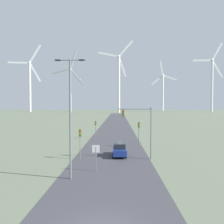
{
  "coord_description": "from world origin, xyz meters",
  "views": [
    {
      "loc": [
        0.88,
        -11.69,
        7.09
      ],
      "look_at": [
        0.0,
        19.39,
        6.06
      ],
      "focal_mm": 35.0,
      "sensor_mm": 36.0,
      "label": 1
    }
  ],
  "objects_px": {
    "traffic_light_post_near_right": "(139,129)",
    "wind_turbine_left": "(70,85)",
    "traffic_light_mast_overhead": "(140,123)",
    "wind_turbine_right": "(163,89)",
    "wind_turbine_far_right": "(212,81)",
    "streetlamp": "(70,106)",
    "car_approaching": "(119,150)",
    "traffic_light_post_mid_left": "(96,126)",
    "wind_turbine_center": "(119,79)",
    "wind_turbine_far_left": "(30,82)",
    "stop_sign_near": "(96,153)",
    "traffic_light_post_near_left": "(80,137)"
  },
  "relations": [
    {
      "from": "car_approaching",
      "to": "traffic_light_mast_overhead",
      "type": "bearing_deg",
      "value": -29.8
    },
    {
      "from": "wind_turbine_left",
      "to": "wind_turbine_right",
      "type": "bearing_deg",
      "value": 10.65
    },
    {
      "from": "wind_turbine_far_left",
      "to": "wind_turbine_right",
      "type": "bearing_deg",
      "value": 13.94
    },
    {
      "from": "traffic_light_post_near_right",
      "to": "wind_turbine_right",
      "type": "height_order",
      "value": "wind_turbine_right"
    },
    {
      "from": "stop_sign_near",
      "to": "wind_turbine_left",
      "type": "height_order",
      "value": "wind_turbine_left"
    },
    {
      "from": "streetlamp",
      "to": "wind_turbine_center",
      "type": "distance_m",
      "value": 178.52
    },
    {
      "from": "car_approaching",
      "to": "wind_turbine_center",
      "type": "distance_m",
      "value": 170.1
    },
    {
      "from": "traffic_light_post_near_left",
      "to": "wind_turbine_far_right",
      "type": "bearing_deg",
      "value": 62.77
    },
    {
      "from": "traffic_light_post_near_left",
      "to": "traffic_light_post_near_right",
      "type": "relative_size",
      "value": 0.93
    },
    {
      "from": "stop_sign_near",
      "to": "traffic_light_mast_overhead",
      "type": "relative_size",
      "value": 0.41
    },
    {
      "from": "streetlamp",
      "to": "car_approaching",
      "type": "height_order",
      "value": "streetlamp"
    },
    {
      "from": "traffic_light_mast_overhead",
      "to": "car_approaching",
      "type": "relative_size",
      "value": 1.64
    },
    {
      "from": "stop_sign_near",
      "to": "traffic_light_post_mid_left",
      "type": "height_order",
      "value": "traffic_light_post_mid_left"
    },
    {
      "from": "wind_turbine_far_left",
      "to": "wind_turbine_far_right",
      "type": "bearing_deg",
      "value": -1.12
    },
    {
      "from": "traffic_light_post_near_right",
      "to": "wind_turbine_left",
      "type": "height_order",
      "value": "wind_turbine_left"
    },
    {
      "from": "wind_turbine_far_left",
      "to": "wind_turbine_center",
      "type": "xyz_separation_m",
      "value": [
        88.72,
        -18.39,
        0.52
      ]
    },
    {
      "from": "wind_turbine_center",
      "to": "traffic_light_mast_overhead",
      "type": "bearing_deg",
      "value": -89.22
    },
    {
      "from": "traffic_light_post_near_left",
      "to": "traffic_light_post_mid_left",
      "type": "xyz_separation_m",
      "value": [
        0.2,
        17.55,
        -0.14
      ]
    },
    {
      "from": "traffic_light_post_near_left",
      "to": "traffic_light_mast_overhead",
      "type": "xyz_separation_m",
      "value": [
        7.83,
        0.3,
        1.92
      ]
    },
    {
      "from": "wind_turbine_right",
      "to": "traffic_light_post_mid_left",
      "type": "bearing_deg",
      "value": -105.15
    },
    {
      "from": "streetlamp",
      "to": "traffic_light_post_mid_left",
      "type": "bearing_deg",
      "value": 90.45
    },
    {
      "from": "wind_turbine_far_left",
      "to": "wind_turbine_center",
      "type": "bearing_deg",
      "value": -11.71
    },
    {
      "from": "stop_sign_near",
      "to": "wind_turbine_center",
      "type": "relative_size",
      "value": 0.04
    },
    {
      "from": "stop_sign_near",
      "to": "wind_turbine_left",
      "type": "bearing_deg",
      "value": 103.15
    },
    {
      "from": "stop_sign_near",
      "to": "wind_turbine_far_left",
      "type": "relative_size",
      "value": 0.04
    },
    {
      "from": "traffic_light_post_mid_left",
      "to": "wind_turbine_center",
      "type": "relative_size",
      "value": 0.06
    },
    {
      "from": "traffic_light_post_near_right",
      "to": "traffic_light_mast_overhead",
      "type": "height_order",
      "value": "traffic_light_mast_overhead"
    },
    {
      "from": "traffic_light_post_near_right",
      "to": "wind_turbine_far_right",
      "type": "distance_m",
      "value": 198.05
    },
    {
      "from": "traffic_light_post_mid_left",
      "to": "wind_turbine_left",
      "type": "xyz_separation_m",
      "value": [
        -46.24,
        185.52,
        25.48
      ]
    },
    {
      "from": "traffic_light_post_near_right",
      "to": "wind_turbine_far_right",
      "type": "bearing_deg",
      "value": 63.86
    },
    {
      "from": "wind_turbine_far_left",
      "to": "wind_turbine_right",
      "type": "height_order",
      "value": "wind_turbine_far_left"
    },
    {
      "from": "wind_turbine_far_right",
      "to": "car_approaching",
      "type": "bearing_deg",
      "value": -116.19
    },
    {
      "from": "wind_turbine_right",
      "to": "wind_turbine_left",
      "type": "bearing_deg",
      "value": -169.35
    },
    {
      "from": "wind_turbine_far_right",
      "to": "traffic_light_mast_overhead",
      "type": "bearing_deg",
      "value": -115.31
    },
    {
      "from": "traffic_light_post_near_left",
      "to": "wind_turbine_right",
      "type": "distance_m",
      "value": 230.14
    },
    {
      "from": "car_approaching",
      "to": "wind_turbine_far_left",
      "type": "xyz_separation_m",
      "value": [
        -88.33,
        185.88,
        29.18
      ]
    },
    {
      "from": "car_approaching",
      "to": "wind_turbine_far_left",
      "type": "bearing_deg",
      "value": 115.42
    },
    {
      "from": "wind_turbine_right",
      "to": "traffic_light_post_near_right",
      "type": "bearing_deg",
      "value": -102.44
    },
    {
      "from": "car_approaching",
      "to": "traffic_light_post_mid_left",
      "type": "bearing_deg",
      "value": 107.41
    },
    {
      "from": "traffic_light_mast_overhead",
      "to": "wind_turbine_right",
      "type": "distance_m",
      "value": 227.9
    },
    {
      "from": "traffic_light_post_near_right",
      "to": "wind_turbine_center",
      "type": "xyz_separation_m",
      "value": [
        -2.87,
        161.21,
        27.54
      ]
    },
    {
      "from": "traffic_light_post_mid_left",
      "to": "wind_turbine_far_left",
      "type": "distance_m",
      "value": 191.49
    },
    {
      "from": "wind_turbine_right",
      "to": "stop_sign_near",
      "type": "bearing_deg",
      "value": -103.14
    },
    {
      "from": "traffic_light_post_near_right",
      "to": "car_approaching",
      "type": "height_order",
      "value": "traffic_light_post_near_right"
    },
    {
      "from": "wind_turbine_far_left",
      "to": "traffic_light_post_near_right",
      "type": "bearing_deg",
      "value": -62.98
    },
    {
      "from": "wind_turbine_right",
      "to": "wind_turbine_far_right",
      "type": "relative_size",
      "value": 0.86
    },
    {
      "from": "car_approaching",
      "to": "wind_turbine_far_right",
      "type": "bearing_deg",
      "value": 63.81
    },
    {
      "from": "traffic_light_post_near_right",
      "to": "wind_turbine_far_right",
      "type": "height_order",
      "value": "wind_turbine_far_right"
    },
    {
      "from": "traffic_light_post_near_right",
      "to": "traffic_light_post_mid_left",
      "type": "distance_m",
      "value": 12.48
    },
    {
      "from": "wind_turbine_far_left",
      "to": "wind_turbine_right",
      "type": "distance_m",
      "value": 143.13
    }
  ]
}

